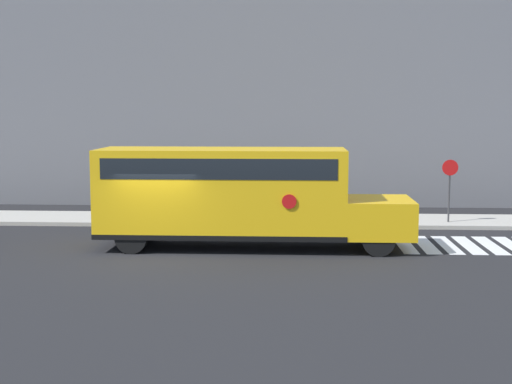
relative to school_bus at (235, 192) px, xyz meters
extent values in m
plane|color=black|center=(-2.34, -1.14, -1.82)|extent=(60.00, 60.00, 0.00)
cube|color=#B2ADA3|center=(-2.34, 5.36, -1.74)|extent=(44.00, 3.00, 0.15)
cube|color=slate|center=(-2.34, 11.86, 4.47)|extent=(32.00, 4.00, 12.56)
cube|color=white|center=(5.55, 0.86, -1.81)|extent=(0.50, 3.20, 0.01)
cube|color=white|center=(6.25, 0.86, -1.81)|extent=(0.50, 3.20, 0.01)
cube|color=white|center=(6.95, 0.86, -1.81)|extent=(0.50, 3.20, 0.01)
cube|color=white|center=(7.65, 0.86, -1.81)|extent=(0.50, 3.20, 0.01)
cube|color=white|center=(8.35, 0.86, -1.81)|extent=(0.50, 3.20, 0.01)
cube|color=white|center=(9.05, 0.86, -1.81)|extent=(0.50, 3.20, 0.01)
cube|color=yellow|center=(-0.43, 0.00, 0.01)|extent=(7.87, 2.50, 2.76)
cube|color=yellow|center=(4.57, 0.00, -0.78)|extent=(2.12, 2.50, 1.18)
cube|color=black|center=(-0.43, 0.00, -1.29)|extent=(7.87, 2.54, 0.16)
cube|color=black|center=(-0.43, 0.00, 0.84)|extent=(7.24, 2.53, 0.64)
cylinder|color=red|center=(1.74, -1.29, -0.13)|extent=(0.44, 0.02, 0.44)
cylinder|color=black|center=(4.46, 1.08, -1.32)|extent=(1.00, 0.30, 1.00)
cylinder|color=black|center=(4.46, -1.08, -1.32)|extent=(1.00, 0.30, 1.00)
cylinder|color=black|center=(-3.16, 1.08, -1.32)|extent=(1.00, 0.30, 1.00)
cylinder|color=black|center=(-3.16, -1.08, -1.32)|extent=(1.00, 0.30, 1.00)
cylinder|color=#38383A|center=(7.80, 4.78, -0.68)|extent=(0.07, 0.07, 2.28)
cylinder|color=red|center=(7.80, 4.73, 0.43)|extent=(0.61, 0.03, 0.61)
camera|label=1|loc=(1.91, -22.61, 2.68)|focal=50.00mm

